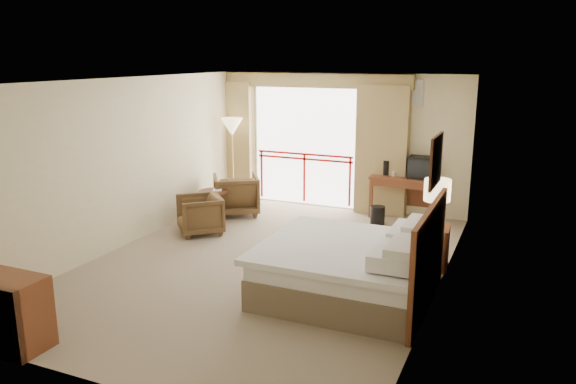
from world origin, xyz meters
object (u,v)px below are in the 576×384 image
at_px(nightstand, 433,247).
at_px(table_lamp, 437,191).
at_px(tv, 421,167).
at_px(floor_lamp, 232,130).
at_px(bed, 351,268).
at_px(side_table, 213,201).
at_px(desk, 404,185).
at_px(wastebasket, 378,215).
at_px(armchair_near, 201,233).
at_px(armchair_far, 237,214).

xyz_separation_m(nightstand, table_lamp, (0.00, 0.05, 0.83)).
distance_m(tv, floor_lamp, 3.88).
bearing_deg(bed, nightstand, 60.93).
bearing_deg(side_table, floor_lamp, 104.14).
height_order(desk, wastebasket, desk).
relative_size(table_lamp, side_table, 1.14).
bearing_deg(side_table, wastebasket, 20.79).
bearing_deg(armchair_near, side_table, 149.58).
bearing_deg(bed, armchair_near, 155.64).
distance_m(bed, table_lamp, 1.85).
relative_size(tv, side_table, 0.76).
bearing_deg(armchair_near, nightstand, 47.19).
relative_size(table_lamp, armchair_far, 0.78).
height_order(nightstand, floor_lamp, floor_lamp).
bearing_deg(armchair_far, side_table, 43.86).
bearing_deg(nightstand, side_table, 165.24).
distance_m(table_lamp, desk, 2.66).
height_order(tv, armchair_far, tv).
height_order(desk, tv, tv).
distance_m(bed, wastebasket, 3.28).
xyz_separation_m(table_lamp, wastebasket, (-1.30, 1.75, -0.97)).
bearing_deg(desk, table_lamp, -66.09).
relative_size(desk, armchair_near, 1.66).
bearing_deg(wastebasket, table_lamp, -53.38).
xyz_separation_m(nightstand, floor_lamp, (-4.50, 2.11, 1.22)).
height_order(table_lamp, armchair_far, table_lamp).
bearing_deg(side_table, nightstand, -9.83).
height_order(bed, wastebasket, bed).
xyz_separation_m(bed, armchair_far, (-3.21, 2.78, -0.38)).
bearing_deg(table_lamp, bed, -118.24).
bearing_deg(floor_lamp, bed, -43.78).
relative_size(wastebasket, armchair_far, 0.39).
xyz_separation_m(nightstand, tv, (-0.67, 2.41, 0.69)).
xyz_separation_m(table_lamp, tv, (-0.67, 2.36, -0.14)).
relative_size(bed, side_table, 3.61).
relative_size(desk, armchair_far, 1.42).
bearing_deg(wastebasket, armchair_far, -170.37).
relative_size(nightstand, floor_lamp, 0.35).
xyz_separation_m(tv, wastebasket, (-0.63, -0.61, -0.84)).
height_order(desk, side_table, desk).
xyz_separation_m(bed, armchair_near, (-3.20, 1.45, -0.38)).
distance_m(desk, armchair_near, 3.95).
height_order(bed, desk, bed).
bearing_deg(tv, armchair_near, -147.14).
height_order(armchair_far, side_table, side_table).
bearing_deg(table_lamp, side_table, 170.84).
bearing_deg(floor_lamp, wastebasket, -5.56).
height_order(tv, floor_lamp, floor_lamp).
relative_size(armchair_far, armchair_near, 1.17).
distance_m(wastebasket, side_table, 3.06).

